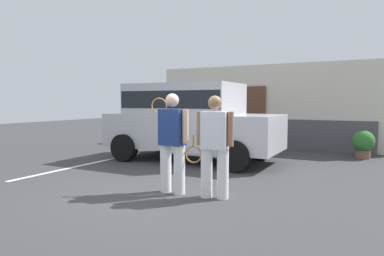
# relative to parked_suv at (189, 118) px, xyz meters

# --- Properties ---
(ground_plane) EXTENTS (40.00, 40.00, 0.00)m
(ground_plane) POSITION_rel_parked_suv_xyz_m (1.13, -3.23, -1.15)
(ground_plane) COLOR #38383A
(parking_stripe_0) EXTENTS (0.12, 4.40, 0.01)m
(parking_stripe_0) POSITION_rel_parked_suv_xyz_m (-1.97, -1.73, -1.14)
(parking_stripe_0) COLOR silver
(parking_stripe_0) RESTS_ON ground_plane
(house_frontage) EXTENTS (8.02, 0.40, 2.83)m
(house_frontage) POSITION_rel_parked_suv_xyz_m (1.13, 3.58, 0.18)
(house_frontage) COLOR beige
(house_frontage) RESTS_ON ground_plane
(parked_suv) EXTENTS (4.61, 2.18, 2.05)m
(parked_suv) POSITION_rel_parked_suv_xyz_m (0.00, 0.00, 0.00)
(parked_suv) COLOR #B7B7BC
(parked_suv) RESTS_ON ground_plane
(tennis_player_man) EXTENTS (0.77, 0.29, 1.72)m
(tennis_player_man) POSITION_rel_parked_suv_xyz_m (1.34, -3.09, -0.25)
(tennis_player_man) COLOR white
(tennis_player_man) RESTS_ON ground_plane
(tennis_player_woman) EXTENTS (0.88, 0.31, 1.68)m
(tennis_player_woman) POSITION_rel_parked_suv_xyz_m (2.12, -3.04, -0.28)
(tennis_player_woman) COLOR white
(tennis_player_woman) RESTS_ON ground_plane
(potted_plant_by_porch) EXTENTS (0.59, 0.59, 0.78)m
(potted_plant_by_porch) POSITION_rel_parked_suv_xyz_m (4.15, 2.47, -0.71)
(potted_plant_by_porch) COLOR brown
(potted_plant_by_porch) RESTS_ON ground_plane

